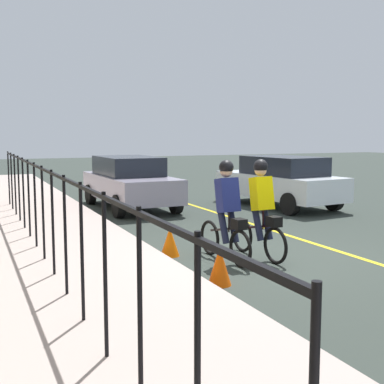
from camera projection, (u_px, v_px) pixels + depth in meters
name	position (u px, v px, depth m)	size (l,w,h in m)	color
ground_plane	(265.00, 258.00, 9.33)	(80.00, 80.00, 0.00)	#303832
lane_line_centre	(334.00, 250.00, 9.98)	(36.00, 0.12, 0.01)	yellow
sidewalk	(80.00, 275.00, 7.95)	(40.00, 3.20, 0.15)	#AF9E97
iron_fence	(42.00, 196.00, 8.56)	(14.69, 0.04, 1.60)	black
cyclist_lead	(227.00, 212.00, 8.97)	(1.71, 0.38, 1.83)	black
cyclist_follow	(261.00, 209.00, 9.20)	(1.71, 0.38, 1.83)	black
patrol_sedan	(280.00, 181.00, 15.77)	(4.57, 2.31, 1.58)	white
parked_sedan_rear	(130.00, 182.00, 15.43)	(4.45, 2.03, 1.58)	#928DA2
traffic_cone_near	(170.00, 242.00, 9.47)	(0.36, 0.36, 0.55)	#F86305
traffic_cone_far	(220.00, 266.00, 7.65)	(0.36, 0.36, 0.60)	#E64E04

